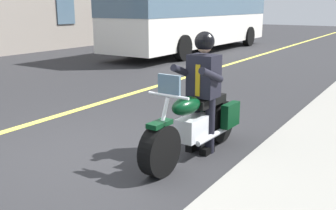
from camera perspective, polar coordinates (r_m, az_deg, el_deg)
ground_plane at (r=5.63m, az=-11.65°, el=-7.55°), size 80.00×80.00×0.00m
lane_center_stripe at (r=7.11m, az=-23.29°, el=-3.73°), size 60.00×0.16×0.01m
motorcycle_main at (r=5.46m, az=4.09°, el=-2.92°), size 2.22×0.64×1.26m
rider_main at (r=5.48m, az=5.20°, el=3.41°), size 0.63×0.56×1.74m
bus_near at (r=18.33m, az=4.21°, el=13.79°), size 11.05×2.70×3.30m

